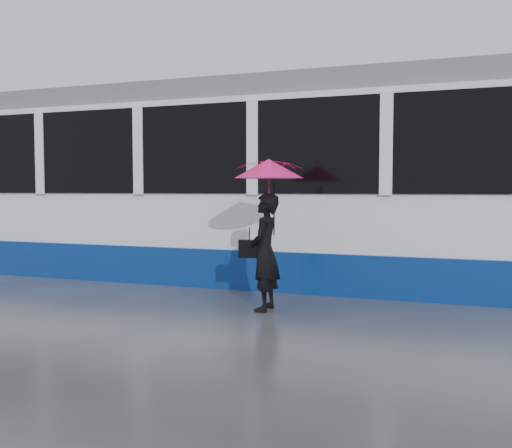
% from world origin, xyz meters
% --- Properties ---
extents(ground, '(90.00, 90.00, 0.00)m').
position_xyz_m(ground, '(0.00, 0.00, 0.00)').
color(ground, '#2E2E34').
rests_on(ground, ground).
extents(rails, '(34.00, 1.51, 0.02)m').
position_xyz_m(rails, '(0.00, 2.50, 0.01)').
color(rails, '#3F3D38').
rests_on(rails, ground).
extents(tram, '(26.00, 2.56, 3.35)m').
position_xyz_m(tram, '(0.55, 2.50, 1.64)').
color(tram, white).
rests_on(tram, ground).
extents(woman, '(0.39, 0.57, 1.51)m').
position_xyz_m(woman, '(0.69, -0.01, 0.76)').
color(woman, black).
rests_on(woman, ground).
extents(umbrella, '(0.94, 0.94, 1.02)m').
position_xyz_m(umbrella, '(0.74, -0.01, 1.66)').
color(umbrella, '#E11268').
rests_on(umbrella, ground).
extents(handbag, '(0.28, 0.13, 0.41)m').
position_xyz_m(handbag, '(0.47, 0.01, 0.79)').
color(handbag, black).
rests_on(handbag, ground).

